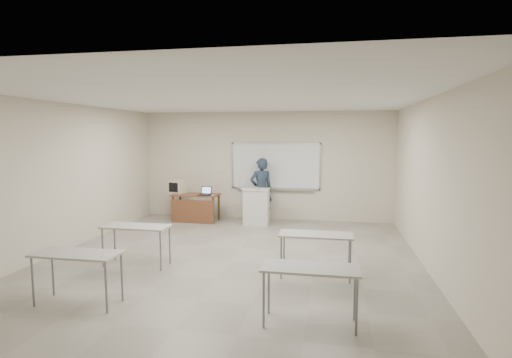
% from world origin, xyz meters
% --- Properties ---
extents(floor, '(7.00, 8.00, 0.01)m').
position_xyz_m(floor, '(0.00, 0.00, -0.01)').
color(floor, gray).
rests_on(floor, ground).
extents(whiteboard, '(2.48, 0.10, 1.31)m').
position_xyz_m(whiteboard, '(0.30, 3.97, 1.48)').
color(whiteboard, white).
rests_on(whiteboard, floor).
extents(student_desks, '(4.40, 2.20, 0.73)m').
position_xyz_m(student_desks, '(-0.00, -1.35, 0.67)').
color(student_desks, '#A9A9A4').
rests_on(student_desks, floor).
extents(instructor_desk, '(1.26, 0.63, 0.75)m').
position_xyz_m(instructor_desk, '(-1.80, 3.19, 0.52)').
color(instructor_desk, brown).
rests_on(instructor_desk, floor).
extents(podium, '(0.68, 0.50, 0.95)m').
position_xyz_m(podium, '(-0.10, 3.20, 0.48)').
color(podium, silver).
rests_on(podium, floor).
extents(crt_monitor, '(0.40, 0.45, 0.38)m').
position_xyz_m(crt_monitor, '(-2.35, 3.43, 0.93)').
color(crt_monitor, beige).
rests_on(crt_monitor, instructor_desk).
extents(laptop, '(0.30, 0.28, 0.22)m').
position_xyz_m(laptop, '(-1.51, 3.17, 0.80)').
color(laptop, black).
rests_on(laptop, instructor_desk).
extents(mouse, '(0.10, 0.07, 0.04)m').
position_xyz_m(mouse, '(-1.25, 3.10, 0.77)').
color(mouse, '#B7B8BE').
rests_on(mouse, instructor_desk).
extents(keyboard, '(0.50, 0.21, 0.03)m').
position_xyz_m(keyboard, '(-0.25, 3.08, 0.97)').
color(keyboard, beige).
rests_on(keyboard, podium).
extents(presenter, '(0.76, 0.67, 1.73)m').
position_xyz_m(presenter, '(-0.06, 3.67, 0.87)').
color(presenter, black).
rests_on(presenter, floor).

